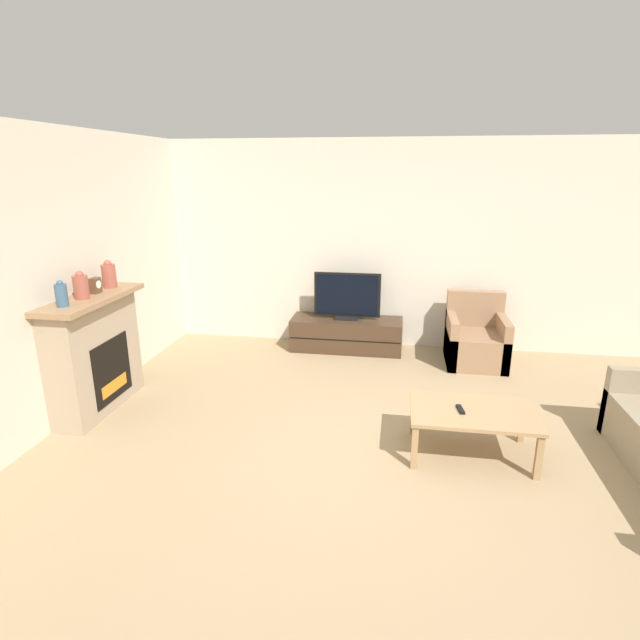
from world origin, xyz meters
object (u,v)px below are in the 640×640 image
fireplace (95,353)px  coffee_table (473,416)px  remote (460,409)px  tv_stand (347,334)px  tv (347,298)px  mantel_vase_left (61,294)px  mantel_vase_centre_left (81,286)px  armchair (475,341)px  mantel_vase_right (109,275)px  mantel_clock (95,285)px

fireplace → coffee_table: (3.57, -0.30, -0.23)m
fireplace → remote: (3.46, -0.31, -0.18)m
tv_stand → coffee_table: (1.31, -2.40, 0.15)m
tv → coffee_table: bearing=-61.3°
mantel_vase_left → mantel_vase_centre_left: mantel_vase_centre_left is taller
fireplace → armchair: size_ratio=1.45×
mantel_vase_right → mantel_clock: bearing=-89.8°
fireplace → tv: bearing=43.1°
tv → tv_stand: bearing=90.0°
mantel_vase_centre_left → mantel_vase_right: (0.00, 0.46, 0.01)m
mantel_vase_right → armchair: bearing=21.5°
mantel_vase_left → tv_stand: mantel_vase_left is taller
tv → armchair: tv is taller
mantel_vase_left → tv_stand: bearing=47.9°
mantel_vase_centre_left → mantel_clock: size_ratio=1.75×
remote → mantel_vase_right: bearing=160.1°
mantel_vase_left → mantel_vase_centre_left: bearing=90.0°
mantel_vase_right → coffee_table: mantel_vase_right is taller
mantel_clock → tv: mantel_clock is taller
armchair → mantel_vase_left: bearing=-149.6°
armchair → mantel_vase_right: bearing=-158.5°
mantel_vase_right → armchair: mantel_vase_right is taller
mantel_vase_centre_left → remote: mantel_vase_centre_left is taller
mantel_vase_centre_left → mantel_clock: (0.00, 0.22, -0.04)m
coffee_table → remote: remote is taller
tv_stand → remote: (1.21, -2.42, 0.21)m
mantel_vase_centre_left → armchair: mantel_vase_centre_left is taller
remote → fireplace: bearing=166.2°
fireplace → tv_stand: fireplace is taller
mantel_clock → remote: (3.44, -0.43, -0.82)m
tv → remote: 2.72m
mantel_vase_left → coffee_table: bearing=1.2°
tv → mantel_vase_left: bearing=-132.1°
fireplace → mantel_vase_centre_left: bearing=-79.7°
mantel_vase_left → tv: size_ratio=0.27×
tv_stand → remote: 2.71m
mantel_vase_centre_left → mantel_vase_right: 0.46m
mantel_vase_left → mantel_vase_right: mantel_vase_right is taller
mantel_clock → tv: bearing=41.6°
mantel_vase_left → coffee_table: mantel_vase_left is taller
tv_stand → mantel_vase_right: bearing=-142.2°
mantel_vase_centre_left → fireplace: bearing=100.3°
fireplace → tv: size_ratio=1.43×
tv_stand → tv: tv is taller
fireplace → armchair: bearing=26.0°
tv_stand → coffee_table: 2.74m
fireplace → armchair: fireplace is taller
tv → mantel_vase_right: bearing=-142.2°
mantel_vase_left → tv_stand: size_ratio=0.16×
mantel_vase_right → tv: 2.89m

